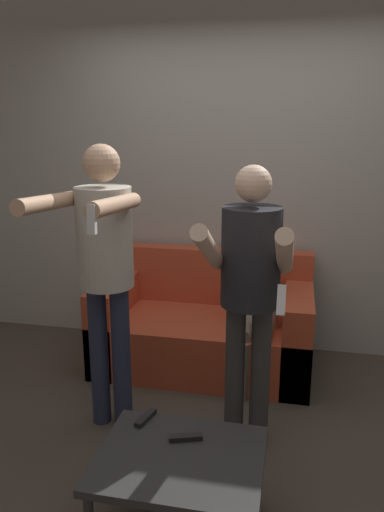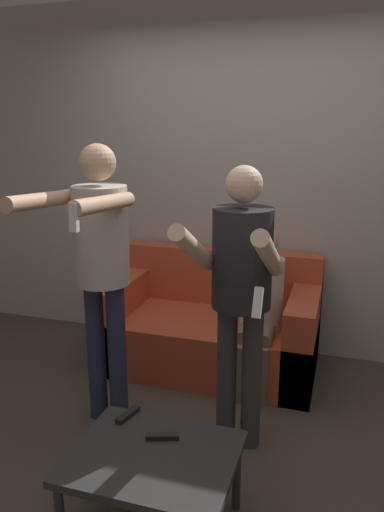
% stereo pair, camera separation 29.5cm
% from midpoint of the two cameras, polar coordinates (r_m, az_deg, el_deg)
% --- Properties ---
extents(ground_plane, '(14.00, 14.00, 0.00)m').
position_cam_midpoint_polar(ground_plane, '(2.95, 2.87, -22.27)').
color(ground_plane, '#4C4238').
extents(wall_back, '(6.40, 0.06, 2.70)m').
position_cam_midpoint_polar(wall_back, '(3.91, 9.03, 8.43)').
color(wall_back, '#B7B2A8').
rests_on(wall_back, ground_plane).
extents(couch, '(1.56, 0.83, 0.83)m').
position_cam_midpoint_polar(couch, '(3.79, 4.39, -8.36)').
color(couch, '#C64C2D').
rests_on(couch, ground_plane).
extents(person_standing_left, '(0.43, 0.74, 1.68)m').
position_cam_midpoint_polar(person_standing_left, '(2.85, -7.58, 0.01)').
color(person_standing_left, '#282D47').
rests_on(person_standing_left, ground_plane).
extents(person_standing_right, '(0.44, 0.73, 1.58)m').
position_cam_midpoint_polar(person_standing_right, '(2.64, 8.79, -2.87)').
color(person_standing_right, '#383838').
rests_on(person_standing_right, ground_plane).
extents(person_seated, '(0.30, 0.52, 1.12)m').
position_cam_midpoint_polar(person_seated, '(3.45, 10.23, -5.24)').
color(person_seated, '#6B6051').
rests_on(person_seated, ground_plane).
extents(coffee_table, '(0.71, 0.58, 0.40)m').
position_cam_midpoint_polar(coffee_table, '(2.33, -0.54, -22.71)').
color(coffee_table, '#2D2D2D').
rests_on(coffee_table, ground_plane).
extents(remote_near, '(0.15, 0.08, 0.02)m').
position_cam_midpoint_polar(remote_near, '(2.39, 0.26, -20.01)').
color(remote_near, black).
rests_on(remote_near, coffee_table).
extents(remote_far, '(0.07, 0.15, 0.02)m').
position_cam_midpoint_polar(remote_far, '(2.53, -3.90, -17.73)').
color(remote_far, black).
rests_on(remote_far, coffee_table).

